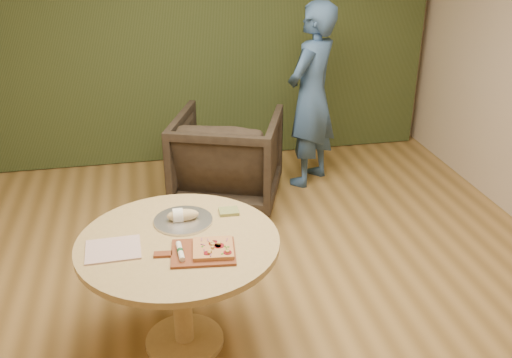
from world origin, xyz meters
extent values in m
cube|color=olive|center=(0.00, 0.00, -0.01)|extent=(5.00, 6.00, 0.02)
cube|color=#C9B298|center=(0.00, 3.01, 1.40)|extent=(5.00, 0.02, 2.80)
cube|color=#293417|center=(0.00, 2.90, 1.40)|extent=(4.80, 0.14, 2.78)
cylinder|color=tan|center=(-0.48, -0.09, 0.01)|extent=(0.49, 0.49, 0.03)
cylinder|color=tan|center=(-0.48, -0.09, 0.35)|extent=(0.12, 0.12, 0.68)
cylinder|color=tan|center=(-0.48, -0.09, 0.73)|extent=(1.17, 1.17, 0.04)
cube|color=brown|center=(-0.36, -0.26, 0.76)|extent=(0.38, 0.31, 0.01)
cube|color=brown|center=(-0.58, -0.24, 0.76)|extent=(0.10, 0.06, 0.01)
cube|color=tan|center=(-0.30, -0.26, 0.78)|extent=(0.24, 0.24, 0.02)
cylinder|color=maroon|center=(-0.23, -0.34, 0.79)|extent=(0.04, 0.04, 0.00)
cylinder|color=maroon|center=(-0.28, -0.27, 0.79)|extent=(0.04, 0.04, 0.00)
cylinder|color=maroon|center=(-0.27, -0.26, 0.79)|extent=(0.05, 0.05, 0.00)
cylinder|color=maroon|center=(-0.34, -0.32, 0.79)|extent=(0.04, 0.04, 0.00)
cylinder|color=maroon|center=(-0.30, -0.23, 0.79)|extent=(0.05, 0.05, 0.00)
cube|color=#DDAB52|center=(-0.31, -0.23, 0.79)|extent=(0.03, 0.03, 0.01)
cube|color=#DDAB52|center=(-0.27, -0.25, 0.79)|extent=(0.03, 0.03, 0.01)
cube|color=#DDAB52|center=(-0.31, -0.28, 0.79)|extent=(0.02, 0.02, 0.01)
cube|color=#DDAB52|center=(-0.23, -0.34, 0.79)|extent=(0.02, 0.02, 0.01)
cube|color=#DDAB52|center=(-0.33, -0.33, 0.79)|extent=(0.02, 0.02, 0.01)
cube|color=#DDAB52|center=(-0.30, -0.25, 0.79)|extent=(0.03, 0.03, 0.01)
cube|color=#DDAB52|center=(-0.33, -0.32, 0.79)|extent=(0.02, 0.02, 0.01)
cube|color=#357C1D|center=(-0.24, -0.27, 0.79)|extent=(0.01, 0.01, 0.00)
cube|color=#357C1D|center=(-0.26, -0.35, 0.79)|extent=(0.01, 0.01, 0.00)
cube|color=#357C1D|center=(-0.34, -0.31, 0.79)|extent=(0.01, 0.01, 0.00)
cube|color=#357C1D|center=(-0.22, -0.28, 0.79)|extent=(0.01, 0.01, 0.00)
cube|color=#357C1D|center=(-0.23, -0.31, 0.79)|extent=(0.01, 0.01, 0.00)
cube|color=#357C1D|center=(-0.23, -0.29, 0.79)|extent=(0.01, 0.01, 0.00)
cube|color=#357C1D|center=(-0.36, -0.25, 0.79)|extent=(0.01, 0.01, 0.00)
cube|color=#8E4864|center=(-0.33, -0.35, 0.79)|extent=(0.01, 0.03, 0.00)
cube|color=#8E4864|center=(-0.32, -0.19, 0.79)|extent=(0.01, 0.03, 0.00)
cube|color=#8E4864|center=(-0.36, -0.18, 0.79)|extent=(0.01, 0.03, 0.00)
cube|color=#8E4864|center=(-0.22, -0.21, 0.79)|extent=(0.02, 0.03, 0.00)
cube|color=#8E4864|center=(-0.36, -0.23, 0.79)|extent=(0.03, 0.02, 0.00)
cube|color=#8E4864|center=(-0.29, -0.21, 0.79)|extent=(0.03, 0.01, 0.00)
cube|color=#8E4864|center=(-0.35, -0.30, 0.79)|extent=(0.01, 0.03, 0.00)
cylinder|color=white|center=(-0.48, -0.26, 0.78)|extent=(0.04, 0.17, 0.03)
cylinder|color=#194C26|center=(-0.48, -0.26, 0.78)|extent=(0.04, 0.03, 0.03)
cube|color=silver|center=(-0.49, -0.17, 0.78)|extent=(0.02, 0.04, 0.00)
cube|color=white|center=(-0.84, -0.13, 0.76)|extent=(0.31, 0.26, 0.01)
cylinder|color=silver|center=(-0.44, 0.12, 0.75)|extent=(0.35, 0.35, 0.01)
cylinder|color=silver|center=(-0.44, 0.12, 0.76)|extent=(0.36, 0.36, 0.02)
ellipsoid|color=#DDC387|center=(-0.44, 0.12, 0.79)|extent=(0.19, 0.08, 0.07)
cylinder|color=white|center=(-0.47, 0.12, 0.79)|extent=(0.06, 0.09, 0.09)
cube|color=olive|center=(-0.15, 0.17, 0.76)|extent=(0.12, 0.10, 0.02)
imported|color=black|center=(0.09, 1.78, 0.47)|extent=(1.14, 1.11, 0.93)
imported|color=#33527E|center=(0.94, 2.04, 0.87)|extent=(0.75, 0.74, 1.75)
camera|label=1|loc=(-0.60, -2.92, 2.46)|focal=40.00mm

